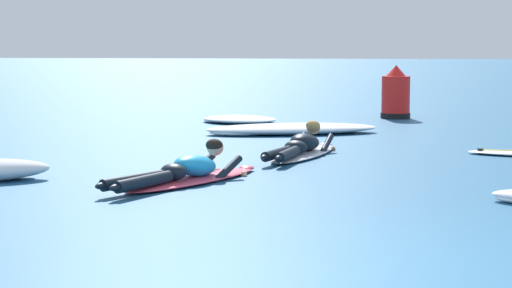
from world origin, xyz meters
name	(u,v)px	position (x,y,z in m)	size (l,w,h in m)	color
ground_plane	(408,134)	(0.00, 10.00, 0.00)	(120.00, 120.00, 0.00)	#235B84
surfer_near	(187,172)	(-3.01, 4.03, 0.13)	(1.70, 2.59, 0.53)	#E54C66
surfer_far	(302,148)	(-1.77, 6.67, 0.13)	(1.19, 2.65, 0.53)	silver
whitewater_mid_left	(240,119)	(-3.32, 11.95, 0.07)	(1.88, 1.65, 0.15)	white
whitewater_back	(292,129)	(-2.11, 9.85, 0.09)	(3.33, 1.82, 0.19)	white
channel_marker_buoy	(396,97)	(-0.07, 13.32, 0.47)	(0.64, 0.64, 1.16)	red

